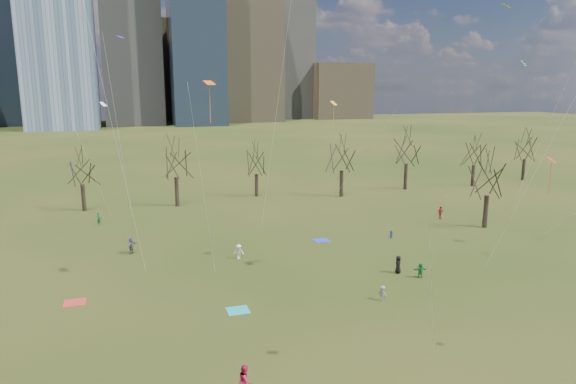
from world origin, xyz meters
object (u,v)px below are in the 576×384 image
object	(u,v)px
blanket_navy	(321,240)
person_2	(245,380)
blanket_crimson	(75,302)
blanket_teal	(238,310)

from	to	relation	value
blanket_navy	person_2	xyz separation A→B (m)	(-14.07, -24.87, 0.86)
blanket_navy	blanket_crimson	distance (m)	25.45
person_2	blanket_teal	bearing A→B (deg)	12.19
blanket_navy	blanket_crimson	xyz separation A→B (m)	(-23.70, -9.26, 0.00)
blanket_navy	person_2	distance (m)	28.58
blanket_teal	blanket_navy	size ratio (longest dim) A/B	1.00
blanket_teal	person_2	size ratio (longest dim) A/B	0.92
blanket_crimson	blanket_teal	bearing A→B (deg)	-24.21
blanket_teal	blanket_navy	xyz separation A→B (m)	(12.20, 14.43, 0.00)
blanket_teal	person_2	bearing A→B (deg)	-100.12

